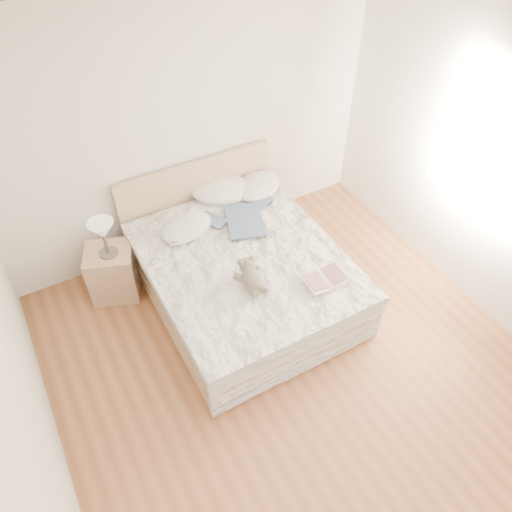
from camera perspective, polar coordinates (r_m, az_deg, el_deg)
name	(u,v)px	position (r m, az deg, el deg)	size (l,w,h in m)	color
floor	(305,383)	(4.52, 5.67, -14.30)	(4.00, 4.50, 0.00)	brown
ceiling	(344,94)	(2.62, 9.99, 17.77)	(4.00, 4.50, 0.00)	white
wall_back	(187,129)	(5.00, -7.85, 14.18)	(4.00, 0.02, 2.70)	silver
wall_left	(15,411)	(3.14, -25.80, -15.62)	(0.02, 4.50, 2.70)	silver
window	(495,164)	(4.74, 25.65, 9.46)	(0.02, 1.30, 1.10)	white
bed	(241,273)	(4.89, -1.73, -1.95)	(1.72, 2.14, 1.00)	tan
nightstand	(113,272)	(5.13, -16.03, -1.80)	(0.45, 0.40, 0.56)	#A0805F
table_lamp	(103,232)	(4.73, -17.13, 2.65)	(0.25, 0.25, 0.39)	#49433F
pillow_left	(186,227)	(4.92, -7.95, 3.30)	(0.54, 0.38, 0.16)	white
pillow_middle	(223,190)	(5.34, -3.80, 7.53)	(0.67, 0.47, 0.20)	white
pillow_right	(257,186)	(5.39, 0.15, 8.00)	(0.59, 0.41, 0.18)	silver
blouse	(245,220)	(4.96, -1.30, 4.09)	(0.55, 0.59, 0.02)	#354765
photo_book	(183,236)	(4.85, -8.39, 2.32)	(0.31, 0.21, 0.02)	white
childrens_book	(325,279)	(4.43, 7.86, -2.61)	(0.40, 0.27, 0.03)	beige
teddy_bear	(252,284)	(4.32, -0.40, -3.23)	(0.24, 0.33, 0.18)	#6C6252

